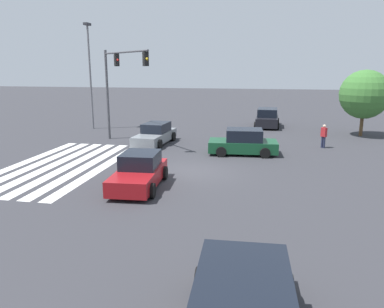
# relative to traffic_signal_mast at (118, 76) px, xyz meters

# --- Properties ---
(ground_plane) EXTENTS (153.22, 153.22, 0.00)m
(ground_plane) POSITION_rel_traffic_signal_mast_xyz_m (6.41, 6.41, -4.65)
(ground_plane) COLOR #333338
(crosswalk_markings) EXTENTS (11.24, 5.35, 0.01)m
(crosswalk_markings) POSITION_rel_traffic_signal_mast_xyz_m (6.41, -0.88, -4.65)
(crosswalk_markings) COLOR silver
(crosswalk_markings) RESTS_ON ground_plane
(traffic_signal_mast) EXTENTS (4.75, 4.75, 6.46)m
(traffic_signal_mast) POSITION_rel_traffic_signal_mast_xyz_m (0.00, 0.00, 0.00)
(traffic_signal_mast) COLOR #47474C
(traffic_signal_mast) RESTS_ON ground_plane
(car_0) EXTENTS (4.40, 2.22, 1.52)m
(car_0) POSITION_rel_traffic_signal_mast_xyz_m (9.28, 4.54, -3.97)
(car_0) COLOR maroon
(car_0) RESTS_ON ground_plane
(car_2) EXTENTS (2.40, 4.30, 1.57)m
(car_2) POSITION_rel_traffic_signal_mast_xyz_m (1.86, 8.77, -3.93)
(car_2) COLOR #144728
(car_2) RESTS_ON ground_plane
(car_4) EXTENTS (4.41, 2.35, 1.58)m
(car_4) POSITION_rel_traffic_signal_mast_xyz_m (18.32, 9.66, -3.89)
(car_4) COLOR brown
(car_4) RESTS_ON ground_plane
(car_5) EXTENTS (4.66, 2.24, 1.67)m
(car_5) POSITION_rel_traffic_signal_mast_xyz_m (-9.49, 10.29, -3.87)
(car_5) COLOR black
(car_5) RESTS_ON ground_plane
(car_6) EXTENTS (4.87, 2.21, 1.46)m
(car_6) POSITION_rel_traffic_signal_mast_xyz_m (-0.14, 2.55, -3.98)
(car_6) COLOR gray
(car_6) RESTS_ON ground_plane
(pedestrian) EXTENTS (0.41, 0.41, 1.57)m
(pedestrian) POSITION_rel_traffic_signal_mast_xyz_m (-0.94, 13.92, -3.78)
(pedestrian) COLOR #232842
(pedestrian) RESTS_ON ground_plane
(street_light_pole_a) EXTENTS (0.80, 0.36, 8.83)m
(street_light_pole_a) POSITION_rel_traffic_signal_mast_xyz_m (-5.61, -4.69, 0.57)
(street_light_pole_a) COLOR slate
(street_light_pole_a) RESTS_ON ground_plane
(tree_corner_a) EXTENTS (3.73, 3.73, 5.09)m
(tree_corner_a) POSITION_rel_traffic_signal_mast_xyz_m (-6.17, 17.49, -1.43)
(tree_corner_a) COLOR brown
(tree_corner_a) RESTS_ON ground_plane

